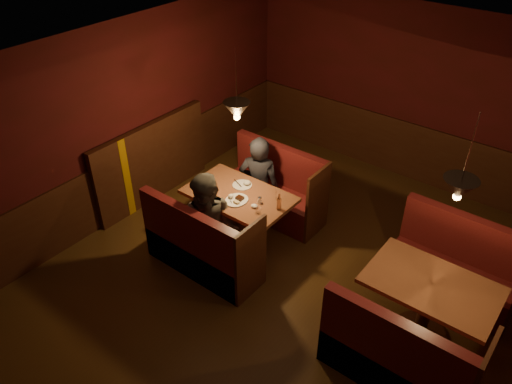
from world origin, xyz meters
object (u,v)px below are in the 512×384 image
Objects in this scene: main_table at (240,205)px; main_bench_far at (276,193)px; second_bench_near at (395,362)px; second_bench_far at (454,272)px; second_table at (429,297)px; diner_b at (208,211)px; main_bench_near at (201,251)px; diner_a at (259,168)px.

main_bench_far is (0.02, 0.84, -0.26)m from main_table.
main_bench_far reaches higher than main_table.
second_bench_far is at bearing 90.00° from second_bench_near.
second_table is at bearing 92.20° from second_bench_near.
main_bench_far is 0.94× the size of diner_b.
main_bench_near is at bearing -163.58° from second_table.
diner_a is at bearing 152.85° from second_bench_near.
main_bench_far is 1.00× the size of main_bench_near.
second_table is at bearing 143.28° from diner_a.
second_bench_near reaches higher than main_bench_far.
second_table is 0.88m from second_bench_far.
main_bench_far is 1.55m from diner_b.
second_bench_near is at bearing 128.94° from diner_a.
second_bench_far reaches higher than second_table.
second_bench_near reaches higher than second_table.
second_table is 2.98m from diner_a.
second_bench_near is 3.33m from diner_a.
diner_a reaches higher than second_bench_far.
main_table is 0.86× the size of diner_a.
diner_a reaches higher than second_bench_near.
second_bench_near is at bearing -17.48° from main_table.
main_table is 0.91× the size of main_bench_near.
second_bench_far is 2.98m from diner_a.
main_table is at bearing 65.41° from diner_b.
main_bench_near is 1.56m from diner_a.
main_table is 0.95× the size of second_bench_near.
second_bench_near is (2.78, -0.88, -0.25)m from main_table.
diner_b reaches higher than main_bench_far.
second_bench_far reaches higher than main_table.
second_table is 0.90× the size of second_bench_near.
diner_b reaches higher than main_bench_near.
second_bench_near is at bearing -31.78° from main_bench_far.
main_bench_near is 2.86m from second_table.
main_bench_near is at bearing -108.15° from diner_b.
diner_b reaches higher than diner_a.
second_bench_far is at bearing 16.26° from main_table.
second_table is (2.73, -0.87, 0.24)m from main_bench_far.
main_bench_far is 0.57m from diner_a.
second_bench_far is at bearing 87.80° from second_table.
diner_a is at bearing 103.21° from main_table.
diner_b is (-0.02, 0.21, 0.51)m from main_bench_near.
main_table is 0.69m from diner_a.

